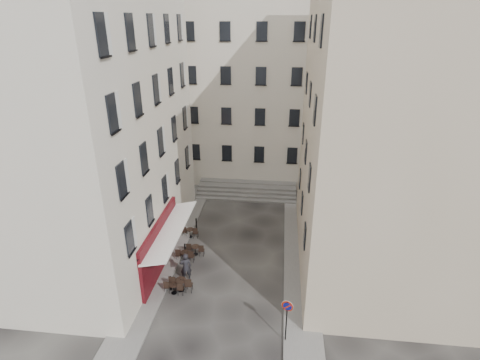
# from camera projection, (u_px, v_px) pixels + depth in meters

# --- Properties ---
(ground) EXTENTS (90.00, 90.00, 0.00)m
(ground) POSITION_uv_depth(u_px,v_px,m) (227.00, 283.00, 23.09)
(ground) COLOR black
(ground) RESTS_ON ground
(sidewalk_left) EXTENTS (2.00, 22.00, 0.12)m
(sidewalk_left) POSITION_uv_depth(u_px,v_px,m) (174.00, 242.00, 27.18)
(sidewalk_left) COLOR slate
(sidewalk_left) RESTS_ON ground
(sidewalk_right) EXTENTS (2.00, 18.00, 0.12)m
(sidewalk_right) POSITION_uv_depth(u_px,v_px,m) (299.00, 258.00, 25.33)
(sidewalk_right) COLOR slate
(sidewalk_right) RESTS_ON ground
(building_left) EXTENTS (12.20, 16.20, 20.60)m
(building_left) POSITION_uv_depth(u_px,v_px,m) (61.00, 102.00, 22.79)
(building_left) COLOR beige
(building_left) RESTS_ON ground
(building_right) EXTENTS (12.20, 14.20, 18.60)m
(building_right) POSITION_uv_depth(u_px,v_px,m) (414.00, 126.00, 21.47)
(building_right) COLOR tan
(building_right) RESTS_ON ground
(building_back) EXTENTS (18.20, 10.20, 18.60)m
(building_back) POSITION_uv_depth(u_px,v_px,m) (244.00, 81.00, 36.78)
(building_back) COLOR beige
(building_back) RESTS_ON ground
(cafe_storefront) EXTENTS (1.74, 7.30, 3.50)m
(cafe_storefront) POSITION_uv_depth(u_px,v_px,m) (162.00, 244.00, 23.70)
(cafe_storefront) COLOR #420910
(cafe_storefront) RESTS_ON ground
(stone_steps) EXTENTS (9.00, 3.15, 0.80)m
(stone_steps) POSITION_uv_depth(u_px,v_px,m) (247.00, 191.00, 34.38)
(stone_steps) COLOR #5E5C59
(stone_steps) RESTS_ON ground
(bollard_near) EXTENTS (0.12, 0.12, 0.98)m
(bollard_near) POSITION_uv_depth(u_px,v_px,m) (171.00, 282.00, 22.31)
(bollard_near) COLOR black
(bollard_near) RESTS_ON ground
(bollard_mid) EXTENTS (0.12, 0.12, 0.98)m
(bollard_mid) POSITION_uv_depth(u_px,v_px,m) (185.00, 249.00, 25.49)
(bollard_mid) COLOR black
(bollard_mid) RESTS_ON ground
(bollard_far) EXTENTS (0.12, 0.12, 0.98)m
(bollard_far) POSITION_uv_depth(u_px,v_px,m) (196.00, 223.00, 28.68)
(bollard_far) COLOR black
(bollard_far) RESTS_ON ground
(no_parking_sign) EXTENTS (0.56, 0.21, 2.57)m
(no_parking_sign) POSITION_uv_depth(u_px,v_px,m) (287.00, 313.00, 18.19)
(no_parking_sign) COLOR black
(no_parking_sign) RESTS_ON ground
(bistro_table_a) EXTENTS (1.19, 0.56, 0.83)m
(bistro_table_a) POSITION_uv_depth(u_px,v_px,m) (174.00, 287.00, 22.05)
(bistro_table_a) COLOR black
(bistro_table_a) RESTS_ON ground
(bistro_table_b) EXTENTS (1.40, 0.66, 0.99)m
(bistro_table_b) POSITION_uv_depth(u_px,v_px,m) (181.00, 283.00, 22.25)
(bistro_table_b) COLOR black
(bistro_table_b) RESTS_ON ground
(bistro_table_c) EXTENTS (1.26, 0.59, 0.89)m
(bistro_table_c) POSITION_uv_depth(u_px,v_px,m) (185.00, 255.00, 24.99)
(bistro_table_c) COLOR black
(bistro_table_c) RESTS_ON ground
(bistro_table_d) EXTENTS (1.24, 0.58, 0.87)m
(bistro_table_d) POSITION_uv_depth(u_px,v_px,m) (196.00, 249.00, 25.64)
(bistro_table_d) COLOR black
(bistro_table_d) RESTS_ON ground
(bistro_table_e) EXTENTS (1.23, 0.58, 0.87)m
(bistro_table_e) POSITION_uv_depth(u_px,v_px,m) (190.00, 232.00, 27.70)
(bistro_table_e) COLOR black
(bistro_table_e) RESTS_ON ground
(pedestrian) EXTENTS (0.81, 0.67, 1.91)m
(pedestrian) POSITION_uv_depth(u_px,v_px,m) (186.00, 267.00, 22.99)
(pedestrian) COLOR black
(pedestrian) RESTS_ON ground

